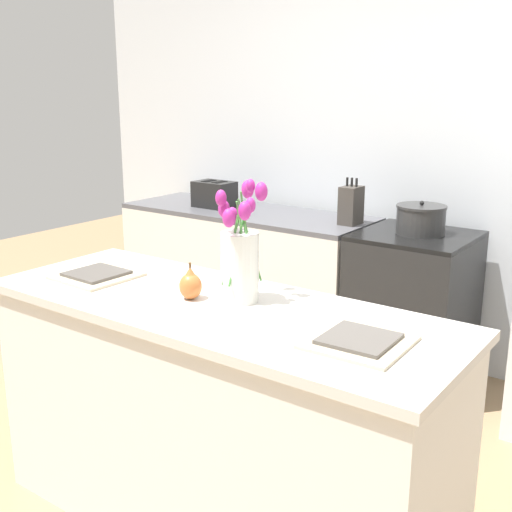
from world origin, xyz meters
TOP-DOWN VIEW (x-y plane):
  - back_wall at (0.00, 2.00)m, footprint 5.20×0.08m
  - kitchen_island at (0.00, 0.00)m, footprint 1.80×0.66m
  - back_counter at (-1.06, 1.60)m, footprint 1.68×0.60m
  - stove_range at (0.10, 1.60)m, footprint 0.60×0.61m
  - flower_vase at (0.06, 0.08)m, footprint 0.14×0.22m
  - pear_figurine at (-0.10, -0.01)m, footprint 0.08×0.08m
  - plate_setting_left at (-0.59, -0.04)m, footprint 0.29×0.29m
  - plate_setting_right at (0.59, -0.04)m, footprint 0.29×0.29m
  - toaster at (-1.30, 1.57)m, footprint 0.28×0.18m
  - cooking_pot at (0.11, 1.61)m, footprint 0.27×0.27m
  - knife_block at (-0.31, 1.61)m, footprint 0.10×0.14m

SIDE VIEW (x-z plane):
  - stove_range at x=0.10m, z-range 0.00..0.88m
  - back_counter at x=-1.06m, z-range 0.00..0.88m
  - kitchen_island at x=0.00m, z-range 0.00..0.91m
  - plate_setting_left at x=-0.59m, z-range 0.91..0.93m
  - plate_setting_right at x=0.59m, z-range 0.91..0.93m
  - cooking_pot at x=0.11m, z-range 0.87..1.05m
  - pear_figurine at x=-0.10m, z-range 0.90..1.03m
  - toaster at x=-1.30m, z-range 0.88..1.06m
  - knife_block at x=-0.31m, z-range 0.86..1.13m
  - flower_vase at x=0.06m, z-range 0.86..1.30m
  - back_wall at x=0.00m, z-range 0.00..2.70m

